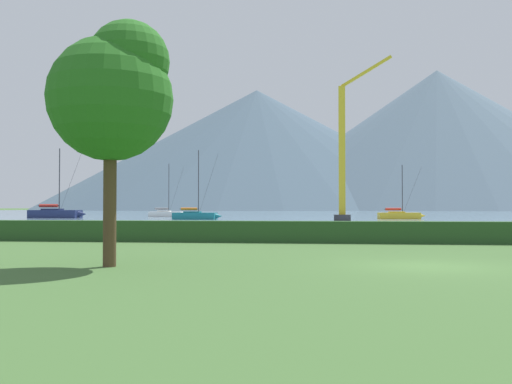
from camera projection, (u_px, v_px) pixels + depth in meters
ground_plane at (426, 266)px, 17.33m from camera, size 1000.00×1000.00×0.00m
harbor_water at (336, 213)px, 153.32m from camera, size 320.00×246.00×0.00m
hedge_line at (387, 232)px, 28.26m from camera, size 80.00×1.20×1.07m
sailboat_slip_0 at (56, 213)px, 89.76m from camera, size 9.21×2.98×10.88m
sailboat_slip_2 at (167, 214)px, 100.23m from camera, size 6.75×2.20×9.28m
sailboat_slip_3 at (195, 215)px, 80.08m from camera, size 7.02×2.38×9.67m
sailboat_slip_6 at (400, 215)px, 82.85m from camera, size 6.87×2.62×7.81m
park_tree at (114, 92)px, 17.32m from camera, size 3.77×3.77×7.41m
dock_crane at (344, 160)px, 70.84m from camera, size 7.12×2.00×20.38m
distant_hill_west_ridge at (437, 140)px, 335.53m from camera, size 237.24×237.24×81.66m
distant_hill_central_peak at (257, 150)px, 364.87m from camera, size 271.81×271.81×75.90m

